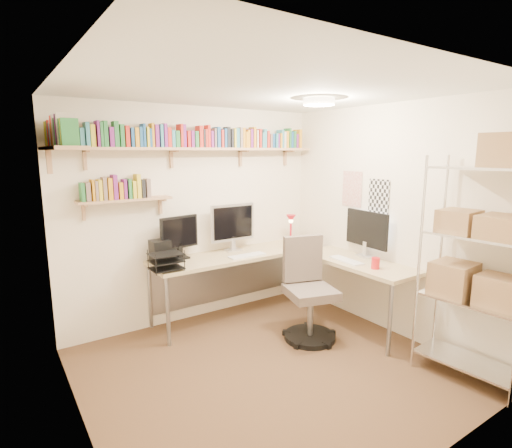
{
  "coord_description": "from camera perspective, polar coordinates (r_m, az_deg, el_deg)",
  "views": [
    {
      "loc": [
        -2.02,
        -2.75,
        2.0
      ],
      "look_at": [
        0.21,
        0.55,
        1.27
      ],
      "focal_mm": 28.0,
      "sensor_mm": 36.0,
      "label": 1
    }
  ],
  "objects": [
    {
      "name": "corner_desk",
      "position": [
        4.64,
        0.22,
        -4.79
      ],
      "size": [
        2.43,
        2.05,
        1.37
      ],
      "color": "tan",
      "rests_on": "ground"
    },
    {
      "name": "room_shell",
      "position": [
        3.45,
        2.33,
        2.92
      ],
      "size": [
        3.24,
        3.04,
        2.52
      ],
      "color": "#F4E5C6",
      "rests_on": "ground"
    },
    {
      "name": "ground",
      "position": [
        3.96,
        2.11,
        -19.91
      ],
      "size": [
        3.2,
        3.2,
        0.0
      ],
      "primitive_type": "plane",
      "color": "#4C3320",
      "rests_on": "ground"
    },
    {
      "name": "office_chair",
      "position": [
        4.39,
        7.46,
        -10.21
      ],
      "size": [
        0.6,
        0.61,
        1.09
      ],
      "rotation": [
        0.0,
        0.0,
        -0.28
      ],
      "color": "black",
      "rests_on": "ground"
    },
    {
      "name": "wall_shelves",
      "position": [
        4.35,
        -12.83,
        10.6
      ],
      "size": [
        3.12,
        1.09,
        0.8
      ],
      "color": "tan",
      "rests_on": "ground"
    },
    {
      "name": "wire_rack",
      "position": [
        3.84,
        29.5,
        -2.57
      ],
      "size": [
        0.49,
        0.88,
        2.14
      ],
      "rotation": [
        0.0,
        0.0,
        0.09
      ],
      "color": "silver",
      "rests_on": "ground"
    }
  ]
}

